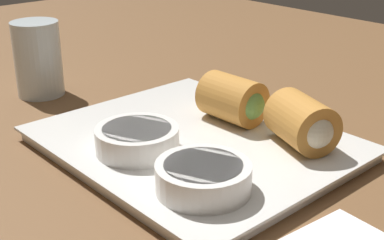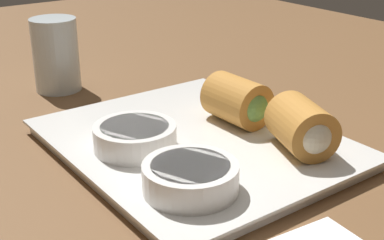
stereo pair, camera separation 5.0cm
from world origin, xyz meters
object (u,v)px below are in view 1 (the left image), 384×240
(dipping_bowl_near, at_px, (138,139))
(drinking_glass, at_px, (38,59))
(dipping_bowl_far, at_px, (203,176))
(spoon, at_px, (271,103))
(serving_plate, at_px, (192,145))

(dipping_bowl_near, height_order, drinking_glass, drinking_glass)
(dipping_bowl_far, distance_m, spoon, 0.25)
(serving_plate, bearing_deg, dipping_bowl_far, 143.09)
(drinking_glass, bearing_deg, serving_plate, -173.04)
(dipping_bowl_near, bearing_deg, dipping_bowl_far, 177.41)
(serving_plate, xyz_separation_m, dipping_bowl_near, (0.01, 0.06, 0.02))
(serving_plate, xyz_separation_m, drinking_glass, (0.26, 0.03, 0.04))
(serving_plate, height_order, dipping_bowl_far, dipping_bowl_far)
(dipping_bowl_near, distance_m, dipping_bowl_far, 0.10)
(dipping_bowl_near, bearing_deg, drinking_glass, -6.08)
(serving_plate, distance_m, drinking_glass, 0.27)
(drinking_glass, bearing_deg, spoon, -141.68)
(serving_plate, xyz_separation_m, dipping_bowl_far, (-0.08, 0.06, 0.02))
(spoon, bearing_deg, drinking_glass, 38.32)
(spoon, bearing_deg, dipping_bowl_near, 93.69)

